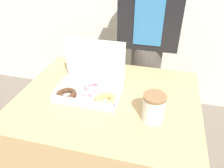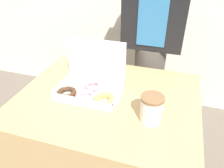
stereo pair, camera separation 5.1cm
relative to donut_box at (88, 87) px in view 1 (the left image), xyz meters
The scene contains 4 objects.
table 0.42m from the donut_box, ahead, with size 0.94×0.76×0.74m.
donut_box is the anchor object (origin of this frame).
coffee_cup 0.37m from the donut_box, 18.73° to the right, with size 0.10×0.10×0.13m.
person_customer 0.61m from the donut_box, 66.15° to the left, with size 0.40×0.22×1.57m.
Camera 1 is at (0.25, -0.90, 1.41)m, focal length 35.00 mm.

